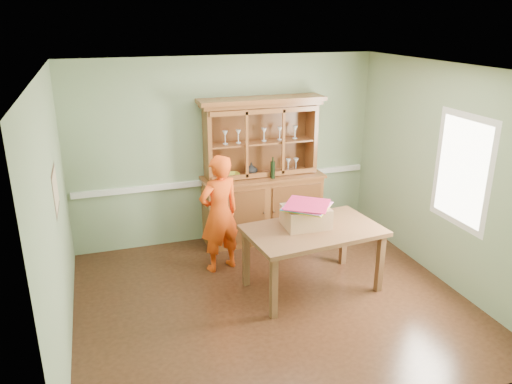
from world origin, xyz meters
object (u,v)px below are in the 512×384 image
object	(u,v)px
dining_table	(313,236)
cardboard_box	(306,217)
person	(219,214)
china_hutch	(262,191)

from	to	relation	value
dining_table	cardboard_box	bearing A→B (deg)	115.30
person	cardboard_box	bearing A→B (deg)	123.43
china_hutch	cardboard_box	size ratio (longest dim) A/B	4.02
dining_table	cardboard_box	distance (m)	0.25
dining_table	person	distance (m)	1.27
person	china_hutch	bearing A→B (deg)	-154.46
china_hutch	person	size ratio (longest dim) A/B	1.35
dining_table	person	world-z (taller)	person
cardboard_box	person	world-z (taller)	person
china_hutch	person	world-z (taller)	china_hutch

